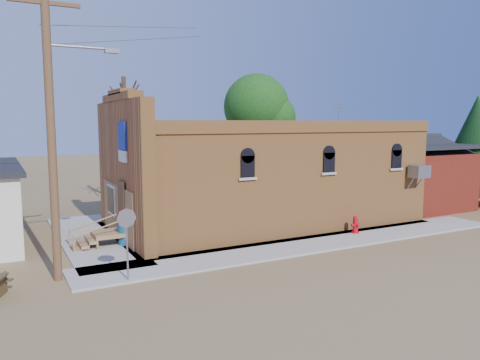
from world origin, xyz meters
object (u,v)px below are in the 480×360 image
brick_bar (260,176)px  utility_pole (53,127)px  stop_sign (127,225)px  trash_barrel (125,233)px  fire_hydrant (356,224)px

brick_bar → utility_pole: (-9.79, -4.29, 2.43)m
utility_pole → stop_sign: utility_pole is taller
brick_bar → trash_barrel: size_ratio=18.14×
brick_bar → fire_hydrant: size_ratio=21.33×
brick_bar → fire_hydrant: 5.12m
brick_bar → stop_sign: bearing=-145.3°
brick_bar → utility_pole: utility_pole is taller
trash_barrel → fire_hydrant: bearing=-16.9°
fire_hydrant → trash_barrel: trash_barrel is taller
stop_sign → trash_barrel: stop_sign is taller
utility_pole → trash_barrel: utility_pole is taller
fire_hydrant → trash_barrel: bearing=171.0°
brick_bar → fire_hydrant: bearing=-58.6°
utility_pole → fire_hydrant: bearing=1.0°
trash_barrel → brick_bar: bearing=9.9°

